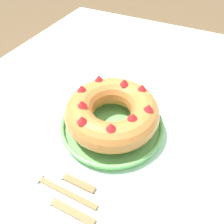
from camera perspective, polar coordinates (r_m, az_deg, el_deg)
ground_plane at (r=1.35m, az=0.90°, el=-25.36°), size 8.00×8.00×0.00m
dining_table at (r=0.72m, az=1.52°, el=-6.91°), size 1.48×1.18×0.78m
serving_dish at (r=0.63m, az=0.00°, el=-3.34°), size 0.30×0.30×0.03m
bundt_cake at (r=0.60m, az=-0.00°, el=0.06°), size 0.26×0.26×0.10m
fork at (r=0.56m, az=-15.67°, el=-17.81°), size 0.02×0.21×0.01m
serving_knife at (r=0.54m, az=-14.79°, el=-21.88°), size 0.02×0.24×0.01m
cake_knife at (r=0.56m, az=-12.08°, el=-16.22°), size 0.02×0.18×0.01m
napkin at (r=0.83m, az=11.34°, el=8.26°), size 0.18×0.14×0.00m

